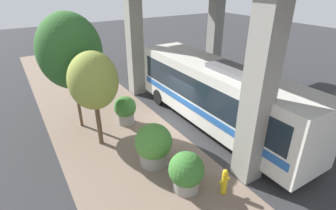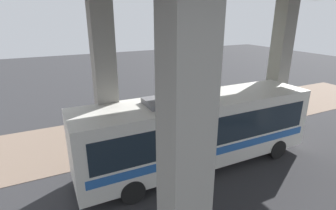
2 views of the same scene
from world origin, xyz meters
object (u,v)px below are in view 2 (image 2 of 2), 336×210
Objects in this scene: fire_hydrant at (99,145)px; street_tree_far at (198,57)px; bus at (198,128)px; planter_front at (143,120)px; street_tree_near at (172,73)px; planter_back at (201,113)px; planter_middle at (111,130)px.

street_tree_far is (-3.25, 7.99, 3.65)m from fire_hydrant.
planter_front is (-4.45, -1.15, -1.04)m from bus.
street_tree_far reaches higher than street_tree_near.
street_tree_far is at bearing 110.49° from planter_front.
fire_hydrant is 0.68× the size of planter_back.
bus is 6.30m from street_tree_near.
planter_back is (0.37, 3.97, -0.10)m from planter_front.
bus reaches higher than planter_front.
street_tree_near is (-2.89, 5.74, 2.75)m from fire_hydrant.
bus is 5.35m from fire_hydrant.
street_tree_near is (-1.51, 2.74, 2.36)m from planter_front.
bus is 10.33× the size of fire_hydrant.
street_tree_far reaches higher than fire_hydrant.
fire_hydrant is 0.58× the size of planter_front.
planter_front is 2.08m from planter_middle.
street_tree_near reaches higher than fire_hydrant.
bus is 2.46× the size of street_tree_near.
street_tree_near is at bearing -80.94° from street_tree_far.
planter_middle is at bearing -82.29° from planter_front.
planter_middle is 1.01× the size of planter_back.
planter_front reaches higher than fire_hydrant.
street_tree_near reaches higher than planter_middle.
street_tree_near is 0.77× the size of street_tree_far.
planter_front is 3.92m from street_tree_near.
street_tree_near is at bearing 118.80° from planter_front.
planter_back is at bearing 84.67° from planter_front.
planter_middle is 6.03m from planter_back.
fire_hydrant is 7.04m from planter_back.
planter_back is (-4.08, 2.82, -1.14)m from bus.
planter_middle is at bearing -69.59° from street_tree_near.
planter_front is 1.17× the size of planter_middle.
planter_back is 0.35× the size of street_tree_near.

